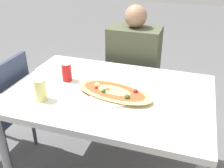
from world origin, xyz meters
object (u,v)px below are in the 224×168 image
person_seated (134,61)px  drink_glass (40,90)px  pizza_main (113,92)px  chair_far_seated (136,75)px  soda_can (67,72)px  dining_table (110,100)px  chair_side_left (4,105)px

person_seated → drink_glass: size_ratio=8.58×
pizza_main → chair_far_seated: bearing=93.1°
soda_can → pizza_main: bearing=-13.8°
pizza_main → person_seated: bearing=93.6°
dining_table → person_seated: (-0.01, 0.66, 0.01)m
dining_table → soda_can: (-0.33, 0.05, 0.13)m
dining_table → chair_far_seated: 0.80m
pizza_main → drink_glass: 0.44m
chair_side_left → soda_can: 0.60m
dining_table → chair_side_left: (-0.83, -0.05, -0.17)m
person_seated → drink_glass: person_seated is taller
person_seated → soda_can: (-0.32, -0.61, 0.12)m
chair_side_left → drink_glass: size_ratio=6.49×
person_seated → pizza_main: bearing=93.6°
soda_can → drink_glass: (-0.03, -0.28, 0.00)m
chair_far_seated → drink_glass: size_ratio=6.49×
drink_glass → chair_side_left: bearing=159.7°
chair_far_seated → person_seated: bearing=90.0°
chair_side_left → soda_can: chair_side_left is taller
pizza_main → soda_can: bearing=166.2°
chair_side_left → soda_can: (0.50, 0.11, 0.30)m
chair_side_left → drink_glass: (0.47, -0.17, 0.31)m
dining_table → person_seated: bearing=90.6°
chair_far_seated → person_seated: person_seated is taller
chair_far_seated → person_seated: size_ratio=0.76×
dining_table → pizza_main: (0.04, -0.04, 0.09)m
dining_table → chair_side_left: bearing=-176.4°
chair_far_seated → pizza_main: chair_far_seated is taller
drink_glass → person_seated: bearing=68.4°
person_seated → pizza_main: (0.04, -0.70, 0.07)m
drink_glass → dining_table: bearing=32.3°
dining_table → chair_far_seated: bearing=90.5°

